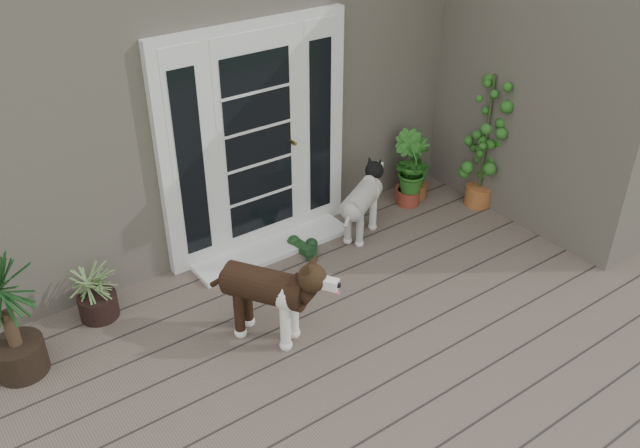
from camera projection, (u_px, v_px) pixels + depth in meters
deck at (431, 363)px, 5.29m from camera, size 6.20×4.60×0.12m
house_main at (174, 43)px, 7.44m from camera, size 7.40×4.00×3.10m
house_wing at (580, 69)px, 6.70m from camera, size 1.60×2.40×3.10m
door_unit at (256, 141)px, 6.11m from camera, size 1.90×0.14×2.15m
door_step at (272, 247)px, 6.53m from camera, size 1.60×0.40×0.05m
brindle_dog at (266, 300)px, 5.28m from camera, size 0.80×0.95×0.73m
white_dog at (361, 209)px, 6.59m from camera, size 0.80×0.64×0.62m
spider_plant at (95, 288)px, 5.54m from camera, size 0.66×0.66×0.57m
yucca at (7, 316)px, 4.86m from camera, size 0.90×0.90×1.07m
herb_a at (409, 181)px, 7.15m from camera, size 0.58×0.58×0.55m
herb_b at (409, 177)px, 7.20m from camera, size 0.50×0.50×0.58m
herb_c at (414, 174)px, 7.30m from camera, size 0.38×0.38×0.54m
sapling at (486, 140)px, 6.89m from camera, size 0.56×0.56×1.50m
clog_left at (300, 246)px, 6.51m from camera, size 0.19×0.33×0.09m
clog_right at (311, 250)px, 6.45m from camera, size 0.30×0.33×0.09m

